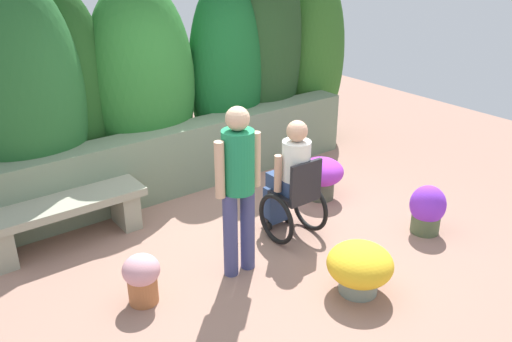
{
  "coord_description": "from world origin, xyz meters",
  "views": [
    {
      "loc": [
        -3.05,
        -4.03,
        3.04
      ],
      "look_at": [
        -0.06,
        -0.07,
        0.85
      ],
      "focal_mm": 37.79,
      "sensor_mm": 36.0,
      "label": 1
    }
  ],
  "objects_px": {
    "stone_bench": "(65,215)",
    "flower_pot_red_accent": "(427,209)",
    "flower_pot_small_foreground": "(142,277)",
    "person_in_wheelchair": "(292,183)",
    "flower_pot_terracotta_by_wall": "(321,175)",
    "flower_pot_purple_near": "(360,267)",
    "person_standing_companion": "(238,181)"
  },
  "relations": [
    {
      "from": "flower_pot_terracotta_by_wall",
      "to": "flower_pot_red_accent",
      "type": "xyz_separation_m",
      "value": [
        0.34,
        -1.32,
        -0.03
      ]
    },
    {
      "from": "stone_bench",
      "to": "flower_pot_purple_near",
      "type": "xyz_separation_m",
      "value": [
        1.84,
        -2.46,
        -0.07
      ]
    },
    {
      "from": "stone_bench",
      "to": "person_in_wheelchair",
      "type": "xyz_separation_m",
      "value": [
        2.01,
        -1.29,
        0.29
      ]
    },
    {
      "from": "stone_bench",
      "to": "person_in_wheelchair",
      "type": "height_order",
      "value": "person_in_wheelchair"
    },
    {
      "from": "person_in_wheelchair",
      "to": "flower_pot_terracotta_by_wall",
      "type": "relative_size",
      "value": 2.43
    },
    {
      "from": "stone_bench",
      "to": "flower_pot_purple_near",
      "type": "bearing_deg",
      "value": -59.43
    },
    {
      "from": "stone_bench",
      "to": "person_in_wheelchair",
      "type": "relative_size",
      "value": 1.27
    },
    {
      "from": "person_in_wheelchair",
      "to": "flower_pot_small_foreground",
      "type": "relative_size",
      "value": 2.79
    },
    {
      "from": "flower_pot_red_accent",
      "to": "flower_pot_small_foreground",
      "type": "bearing_deg",
      "value": 166.27
    },
    {
      "from": "flower_pot_red_accent",
      "to": "person_standing_companion",
      "type": "bearing_deg",
      "value": 163.21
    },
    {
      "from": "flower_pot_purple_near",
      "to": "flower_pot_small_foreground",
      "type": "relative_size",
      "value": 1.28
    },
    {
      "from": "stone_bench",
      "to": "flower_pot_red_accent",
      "type": "distance_m",
      "value": 3.89
    },
    {
      "from": "person_in_wheelchair",
      "to": "flower_pot_small_foreground",
      "type": "height_order",
      "value": "person_in_wheelchair"
    },
    {
      "from": "stone_bench",
      "to": "person_standing_companion",
      "type": "relative_size",
      "value": 1.01
    },
    {
      "from": "person_standing_companion",
      "to": "flower_pot_terracotta_by_wall",
      "type": "distance_m",
      "value": 1.98
    },
    {
      "from": "person_in_wheelchair",
      "to": "flower_pot_purple_near",
      "type": "distance_m",
      "value": 1.23
    },
    {
      "from": "person_standing_companion",
      "to": "flower_pot_terracotta_by_wall",
      "type": "relative_size",
      "value": 3.07
    },
    {
      "from": "person_in_wheelchair",
      "to": "flower_pot_red_accent",
      "type": "distance_m",
      "value": 1.53
    },
    {
      "from": "person_in_wheelchair",
      "to": "person_standing_companion",
      "type": "xyz_separation_m",
      "value": [
        -0.85,
        -0.23,
        0.35
      ]
    },
    {
      "from": "flower_pot_red_accent",
      "to": "flower_pot_terracotta_by_wall",
      "type": "bearing_deg",
      "value": 104.55
    },
    {
      "from": "person_in_wheelchair",
      "to": "flower_pot_purple_near",
      "type": "relative_size",
      "value": 2.18
    },
    {
      "from": "flower_pot_red_accent",
      "to": "flower_pot_small_foreground",
      "type": "distance_m",
      "value": 3.14
    },
    {
      "from": "flower_pot_purple_near",
      "to": "flower_pot_small_foreground",
      "type": "height_order",
      "value": "flower_pot_purple_near"
    },
    {
      "from": "stone_bench",
      "to": "flower_pot_small_foreground",
      "type": "bearing_deg",
      "value": -88.64
    },
    {
      "from": "flower_pot_purple_near",
      "to": "flower_pot_terracotta_by_wall",
      "type": "height_order",
      "value": "flower_pot_terracotta_by_wall"
    },
    {
      "from": "flower_pot_terracotta_by_wall",
      "to": "person_in_wheelchair",
      "type": "bearing_deg",
      "value": -152.4
    },
    {
      "from": "flower_pot_purple_near",
      "to": "flower_pot_red_accent",
      "type": "xyz_separation_m",
      "value": [
        1.4,
        0.31,
        0.02
      ]
    },
    {
      "from": "stone_bench",
      "to": "person_standing_companion",
      "type": "xyz_separation_m",
      "value": [
        1.16,
        -1.52,
        0.63
      ]
    },
    {
      "from": "person_in_wheelchair",
      "to": "flower_pot_small_foreground",
      "type": "bearing_deg",
      "value": 179.01
    },
    {
      "from": "flower_pot_terracotta_by_wall",
      "to": "flower_pot_small_foreground",
      "type": "height_order",
      "value": "flower_pot_terracotta_by_wall"
    },
    {
      "from": "flower_pot_small_foreground",
      "to": "flower_pot_red_accent",
      "type": "bearing_deg",
      "value": -13.73
    },
    {
      "from": "stone_bench",
      "to": "flower_pot_terracotta_by_wall",
      "type": "distance_m",
      "value": 3.01
    }
  ]
}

